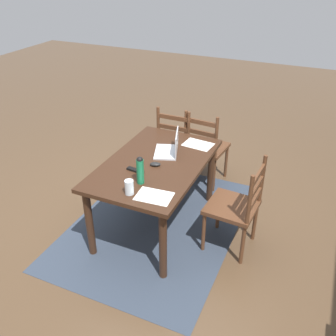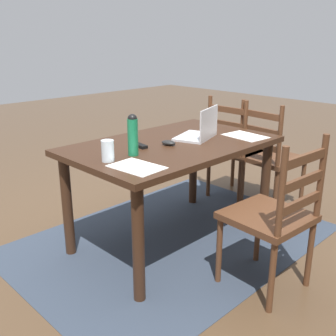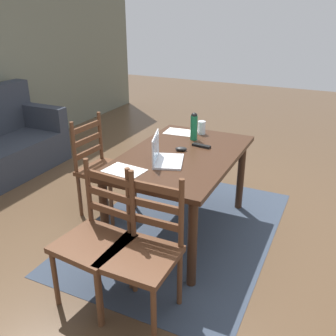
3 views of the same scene
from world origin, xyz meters
TOP-DOWN VIEW (x-y plane):
  - ground_plane at (0.00, 0.00)m, footprint 14.00×14.00m
  - area_rug at (0.00, 0.00)m, footprint 2.23×1.61m
  - dining_table at (0.00, 0.00)m, footprint 1.44×0.90m
  - chair_left_near at (-1.01, -0.18)m, footprint 0.44×0.44m
  - chair_left_far at (-1.01, 0.18)m, footprint 0.48×0.48m
  - chair_far_head at (0.00, 0.82)m, footprint 0.47×0.47m
  - laptop at (-0.23, 0.06)m, footprint 0.37×0.31m
  - water_bottle at (0.39, 0.04)m, footprint 0.06×0.06m
  - drinking_glass at (0.57, 0.04)m, footprint 0.08×0.08m
  - computer_mouse at (0.07, 0.03)m, footprint 0.09×0.11m
  - tv_remote at (0.23, -0.09)m, footprint 0.07×0.17m
  - paper_stack_left at (-0.51, 0.25)m, footprint 0.24×0.32m
  - paper_stack_right at (0.53, 0.24)m, footprint 0.23×0.31m

SIDE VIEW (x-z plane):
  - ground_plane at x=0.00m, z-range 0.00..0.00m
  - area_rug at x=0.00m, z-range 0.00..0.01m
  - chair_left_near at x=-1.01m, z-range -0.01..0.94m
  - chair_left_far at x=-1.01m, z-range -0.01..0.94m
  - chair_far_head at x=0.00m, z-range -0.01..0.94m
  - dining_table at x=0.00m, z-range 0.28..1.03m
  - paper_stack_left at x=-0.51m, z-range 0.75..0.75m
  - paper_stack_right at x=0.53m, z-range 0.75..0.75m
  - tv_remote at x=0.23m, z-range 0.75..0.77m
  - computer_mouse at x=0.07m, z-range 0.75..0.78m
  - laptop at x=-0.23m, z-range 0.69..0.92m
  - drinking_glass at x=0.57m, z-range 0.75..0.88m
  - water_bottle at x=0.39m, z-range 0.75..1.01m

